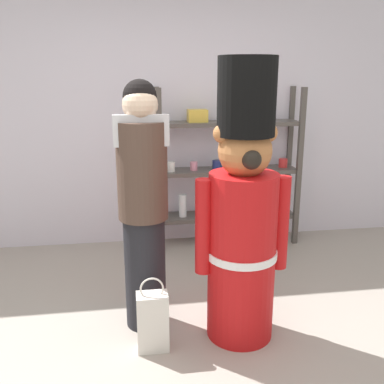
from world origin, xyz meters
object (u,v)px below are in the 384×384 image
teddy_bear_guard (243,218)px  shopping_bag (153,321)px  merchandise_shelf (227,168)px  person_shopper (143,204)px

teddy_bear_guard → shopping_bag: teddy_bear_guard is taller
merchandise_shelf → teddy_bear_guard: size_ratio=0.87×
merchandise_shelf → shopping_bag: size_ratio=3.16×
person_shopper → shopping_bag: person_shopper is taller
merchandise_shelf → person_shopper: (-0.91, -1.45, 0.09)m
merchandise_shelf → shopping_bag: 2.06m
teddy_bear_guard → merchandise_shelf: bearing=80.6°
merchandise_shelf → person_shopper: 1.71m
merchandise_shelf → teddy_bear_guard: teddy_bear_guard is taller
shopping_bag → merchandise_shelf: bearing=63.5°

